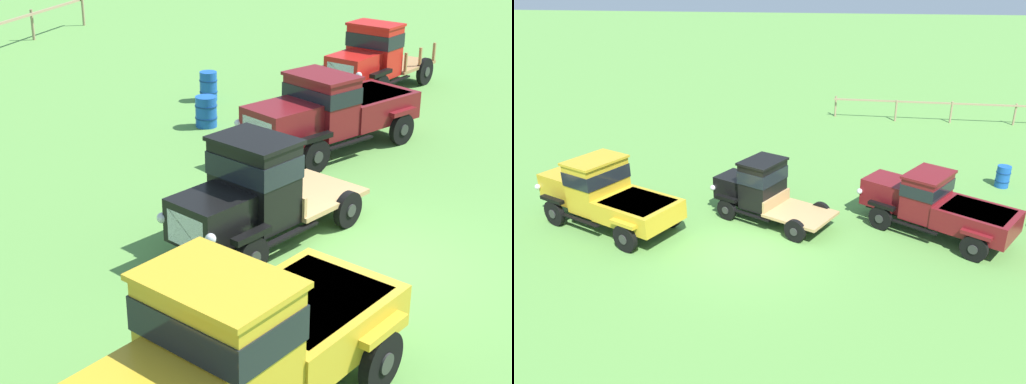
# 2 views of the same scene
# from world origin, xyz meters

# --- Properties ---
(ground_plane) EXTENTS (240.00, 240.00, 0.00)m
(ground_plane) POSITION_xyz_m (0.00, 0.00, 0.00)
(ground_plane) COLOR #5B9342
(paddock_fence) EXTENTS (17.31, 0.61, 1.28)m
(paddock_fence) POSITION_xyz_m (10.37, 16.98, 0.93)
(paddock_fence) COLOR #997F60
(paddock_fence) RESTS_ON ground
(vintage_truck_second_in_line) EXTENTS (5.79, 3.76, 2.37)m
(vintage_truck_second_in_line) POSITION_xyz_m (-5.23, 0.90, 1.18)
(vintage_truck_second_in_line) COLOR black
(vintage_truck_second_in_line) RESTS_ON ground
(vintage_truck_midrow_center) EXTENTS (4.71, 3.33, 2.19)m
(vintage_truck_midrow_center) POSITION_xyz_m (-0.07, 2.37, 1.12)
(vintage_truck_midrow_center) COLOR black
(vintage_truck_midrow_center) RESTS_ON ground
(vintage_truck_far_side) EXTENTS (5.23, 4.06, 2.06)m
(vintage_truck_far_side) POSITION_xyz_m (5.83, 2.23, 1.06)
(vintage_truck_far_side) COLOR black
(vintage_truck_far_side) RESTS_ON ground
(oil_drum_beside_row) EXTENTS (0.63, 0.63, 0.87)m
(oil_drum_beside_row) POSITION_xyz_m (6.67, 5.96, 0.44)
(oil_drum_beside_row) COLOR #1951B2
(oil_drum_beside_row) RESTS_ON ground
(oil_drum_near_fence) EXTENTS (0.57, 0.57, 0.91)m
(oil_drum_near_fence) POSITION_xyz_m (9.19, 6.88, 0.45)
(oil_drum_near_fence) COLOR #1951B2
(oil_drum_near_fence) RESTS_ON ground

